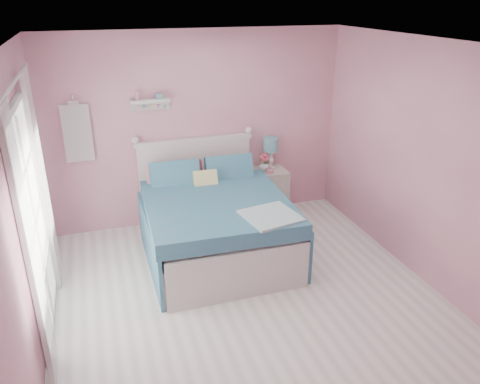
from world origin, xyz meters
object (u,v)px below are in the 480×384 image
table_lamp (271,147)px  bed (214,223)px  vase (264,165)px  teacup (270,171)px  nightstand (268,193)px

table_lamp → bed: bearing=-140.1°
vase → teacup: 0.13m
bed → vase: size_ratio=14.02×
table_lamp → vase: 0.29m
nightstand → vase: 0.43m
vase → teacup: size_ratio=1.64×
bed → table_lamp: bearing=42.1°
bed → nightstand: bed is taller
bed → vase: bed is taller
bed → table_lamp: bed is taller
nightstand → teacup: (-0.03, -0.12, 0.39)m
teacup → table_lamp: bearing=67.6°
nightstand → vase: (-0.07, -0.00, 0.42)m
nightstand → table_lamp: 0.67m
teacup → vase: bearing=107.3°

